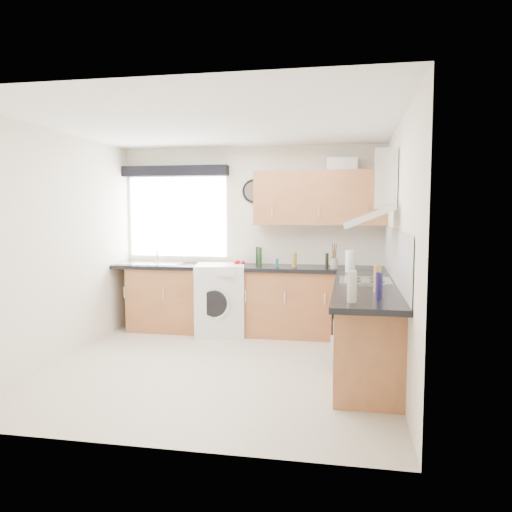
% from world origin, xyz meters
% --- Properties ---
extents(ground_plane, '(3.60, 3.60, 0.00)m').
position_xyz_m(ground_plane, '(0.00, 0.00, 0.00)').
color(ground_plane, beige).
extents(ceiling, '(3.60, 3.60, 0.02)m').
position_xyz_m(ceiling, '(0.00, 0.00, 2.50)').
color(ceiling, white).
rests_on(ceiling, wall_back).
extents(wall_back, '(3.60, 0.02, 2.50)m').
position_xyz_m(wall_back, '(0.00, 1.80, 1.25)').
color(wall_back, silver).
rests_on(wall_back, ground_plane).
extents(wall_front, '(3.60, 0.02, 2.50)m').
position_xyz_m(wall_front, '(0.00, -1.80, 1.25)').
color(wall_front, silver).
rests_on(wall_front, ground_plane).
extents(wall_left, '(0.02, 3.60, 2.50)m').
position_xyz_m(wall_left, '(-1.80, 0.00, 1.25)').
color(wall_left, silver).
rests_on(wall_left, ground_plane).
extents(wall_right, '(0.02, 3.60, 2.50)m').
position_xyz_m(wall_right, '(1.80, 0.00, 1.25)').
color(wall_right, silver).
rests_on(wall_right, ground_plane).
extents(window, '(1.40, 0.02, 1.10)m').
position_xyz_m(window, '(-1.05, 1.79, 1.55)').
color(window, silver).
rests_on(window, wall_back).
extents(window_blind, '(1.50, 0.18, 0.14)m').
position_xyz_m(window_blind, '(-1.05, 1.70, 2.18)').
color(window_blind, black).
rests_on(window_blind, wall_back).
extents(splashback, '(0.01, 3.00, 0.54)m').
position_xyz_m(splashback, '(1.79, 0.30, 1.18)').
color(splashback, white).
rests_on(splashback, wall_right).
extents(base_cab_back, '(3.00, 0.58, 0.86)m').
position_xyz_m(base_cab_back, '(-0.10, 1.51, 0.43)').
color(base_cab_back, brown).
rests_on(base_cab_back, ground_plane).
extents(base_cab_corner, '(0.60, 0.60, 0.86)m').
position_xyz_m(base_cab_corner, '(1.50, 1.50, 0.43)').
color(base_cab_corner, brown).
rests_on(base_cab_corner, ground_plane).
extents(base_cab_right, '(0.58, 2.10, 0.86)m').
position_xyz_m(base_cab_right, '(1.51, 0.15, 0.43)').
color(base_cab_right, brown).
rests_on(base_cab_right, ground_plane).
extents(worktop_back, '(3.60, 0.62, 0.05)m').
position_xyz_m(worktop_back, '(0.00, 1.50, 0.89)').
color(worktop_back, black).
rests_on(worktop_back, base_cab_back).
extents(worktop_right, '(0.62, 2.42, 0.05)m').
position_xyz_m(worktop_right, '(1.50, 0.00, 0.89)').
color(worktop_right, black).
rests_on(worktop_right, base_cab_right).
extents(sink, '(0.84, 0.46, 0.10)m').
position_xyz_m(sink, '(-1.33, 1.50, 0.95)').
color(sink, silver).
rests_on(sink, worktop_back).
extents(oven, '(0.56, 0.58, 0.85)m').
position_xyz_m(oven, '(1.50, 0.30, 0.42)').
color(oven, black).
rests_on(oven, ground_plane).
extents(hob_plate, '(0.52, 0.52, 0.01)m').
position_xyz_m(hob_plate, '(1.50, 0.30, 0.92)').
color(hob_plate, silver).
rests_on(hob_plate, worktop_right).
extents(extractor_hood, '(0.52, 0.78, 0.66)m').
position_xyz_m(extractor_hood, '(1.60, 0.30, 1.77)').
color(extractor_hood, silver).
rests_on(extractor_hood, wall_right).
extents(upper_cabinets, '(1.70, 0.35, 0.70)m').
position_xyz_m(upper_cabinets, '(0.95, 1.62, 1.80)').
color(upper_cabinets, brown).
rests_on(upper_cabinets, wall_back).
extents(washing_machine, '(0.74, 0.73, 0.93)m').
position_xyz_m(washing_machine, '(-0.33, 1.40, 0.46)').
color(washing_machine, silver).
rests_on(washing_machine, ground_plane).
extents(wall_clock, '(0.33, 0.04, 0.33)m').
position_xyz_m(wall_clock, '(0.05, 1.76, 1.90)').
color(wall_clock, black).
rests_on(wall_clock, wall_back).
extents(casserole, '(0.42, 0.32, 0.16)m').
position_xyz_m(casserole, '(1.21, 1.72, 2.23)').
color(casserole, silver).
rests_on(casserole, upper_cabinets).
extents(storage_box, '(0.27, 0.24, 0.10)m').
position_xyz_m(storage_box, '(1.21, 1.72, 2.20)').
color(storage_box, maroon).
rests_on(storage_box, upper_cabinets).
extents(utensil_pot, '(0.09, 0.09, 0.13)m').
position_xyz_m(utensil_pot, '(1.15, 1.38, 0.97)').
color(utensil_pot, gray).
rests_on(utensil_pot, worktop_back).
extents(kitchen_roll, '(0.14, 0.14, 0.26)m').
position_xyz_m(kitchen_roll, '(1.35, 1.05, 1.04)').
color(kitchen_roll, silver).
rests_on(kitchen_roll, worktop_right).
extents(tomato_cluster, '(0.17, 0.17, 0.06)m').
position_xyz_m(tomato_cluster, '(-0.10, 1.52, 0.94)').
color(tomato_cluster, '#9F0104').
rests_on(tomato_cluster, worktop_back).
extents(jar_0, '(0.06, 0.06, 0.24)m').
position_xyz_m(jar_0, '(0.16, 1.56, 1.03)').
color(jar_0, '#193E16').
rests_on(jar_0, worktop_back).
extents(jar_1, '(0.06, 0.06, 0.13)m').
position_xyz_m(jar_1, '(1.13, 1.57, 0.98)').
color(jar_1, '#1D4D8B').
rests_on(jar_1, worktop_back).
extents(jar_2, '(0.04, 0.04, 0.11)m').
position_xyz_m(jar_2, '(0.42, 1.40, 0.96)').
color(jar_2, '#185373').
rests_on(jar_2, worktop_back).
extents(jar_3, '(0.04, 0.04, 0.17)m').
position_xyz_m(jar_3, '(1.05, 1.60, 1.00)').
color(jar_3, black).
rests_on(jar_3, worktop_back).
extents(jar_4, '(0.06, 0.06, 0.19)m').
position_xyz_m(jar_4, '(0.64, 1.41, 1.00)').
color(jar_4, olive).
rests_on(jar_4, worktop_back).
extents(jar_5, '(0.05, 0.05, 0.10)m').
position_xyz_m(jar_5, '(1.14, 1.37, 0.96)').
color(jar_5, '#391814').
rests_on(jar_5, worktop_back).
extents(jar_6, '(0.04, 0.04, 0.24)m').
position_xyz_m(jar_6, '(0.11, 1.68, 1.03)').
color(jar_6, black).
rests_on(jar_6, worktop_back).
extents(bottle_0, '(0.06, 0.06, 0.21)m').
position_xyz_m(bottle_0, '(1.58, -0.69, 1.02)').
color(bottle_0, '#191342').
rests_on(bottle_0, worktop_right).
extents(bottle_1, '(0.07, 0.07, 0.25)m').
position_xyz_m(bottle_1, '(1.36, -0.94, 1.04)').
color(bottle_1, '#A9A390').
rests_on(bottle_1, worktop_right).
extents(bottle_2, '(0.07, 0.07, 0.24)m').
position_xyz_m(bottle_2, '(1.58, -0.40, 1.03)').
color(bottle_2, '#A07237').
rests_on(bottle_2, worktop_right).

